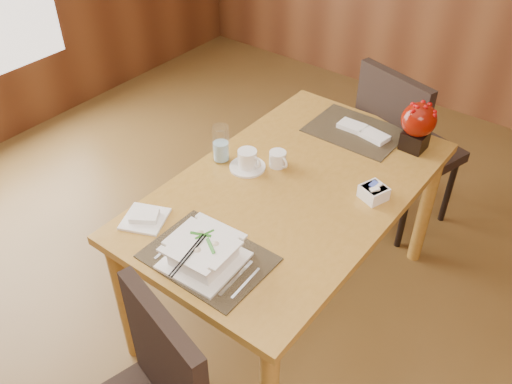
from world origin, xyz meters
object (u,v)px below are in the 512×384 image
Objects in this scene: dining_table at (292,203)px; far_chair at (400,142)px; coffee_cup at (247,161)px; creamer_jug at (278,159)px; soup_setting at (203,253)px; berry_decor at (418,124)px; water_glass at (221,144)px; sugar_caddy at (374,193)px; bread_plate at (145,219)px.

far_chair reaches higher than dining_table.
coffee_cup is 0.14m from creamer_jug.
soup_setting is 0.68m from creamer_jug.
creamer_jug is 0.86m from far_chair.
coffee_cup is at bearing -175.91° from dining_table.
dining_table is 9.18× the size of coffee_cup.
dining_table is 6.28× the size of berry_decor.
coffee_cup is 0.16× the size of far_chair.
sugar_caddy is at bearing 14.52° from water_glass.
dining_table is 0.27m from coffee_cup.
berry_decor reaches higher than creamer_jug.
bread_plate is at bearing 88.41° from far_chair.
bread_plate is (-0.66, -0.68, -0.02)m from sugar_caddy.
berry_decor is at bearing 66.59° from creamer_jug.
sugar_caddy is (0.46, 0.05, -0.01)m from creamer_jug.
berry_decor is (0.29, 0.59, 0.23)m from dining_table.
berry_decor is 0.46m from far_chair.
berry_decor is at bearing 63.67° from dining_table.
creamer_jug is at bearing -173.29° from sugar_caddy.
water_glass reaches higher than creamer_jug.
coffee_cup is 0.98m from far_chair.
sugar_caddy is 0.41× the size of berry_decor.
water_glass is at bearing 92.94° from bread_plate.
creamer_jug is at bearing 99.09° from soup_setting.
creamer_jug is at bearing 88.22° from far_chair.
sugar_caddy is 0.95m from bread_plate.
dining_table is at bearing -156.69° from sugar_caddy.
water_glass is 0.91m from berry_decor.
water_glass is at bearing -169.69° from coffee_cup.
creamer_jug is at bearing 72.09° from bread_plate.
sugar_caddy is (0.32, 0.14, 0.13)m from dining_table.
coffee_cup is 1.68× the size of sugar_caddy.
bread_plate is 1.50m from far_chair.
water_glass is (-0.37, 0.54, 0.04)m from soup_setting.
coffee_cup is at bearing 10.31° from water_glass.
dining_table is 1.49× the size of far_chair.
water_glass is 0.18× the size of far_chair.
soup_setting is at bearing -89.59° from dining_table.
sugar_caddy is at bearing 15.51° from coffee_cup.
bread_plate is (-0.63, -1.13, -0.13)m from berry_decor.
soup_setting is 1.68× the size of coffee_cup.
coffee_cup is (-0.24, -0.02, 0.14)m from dining_table.
berry_decor is at bearing 137.02° from far_chair.
creamer_jug is 1.02× the size of sugar_caddy.
berry_decor reaches higher than dining_table.
sugar_caddy reaches higher than dining_table.
soup_setting is 1.47m from far_chair.
coffee_cup is 0.68× the size of berry_decor.
soup_setting is 1.20m from berry_decor.
coffee_cup is at bearing -131.08° from berry_decor.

